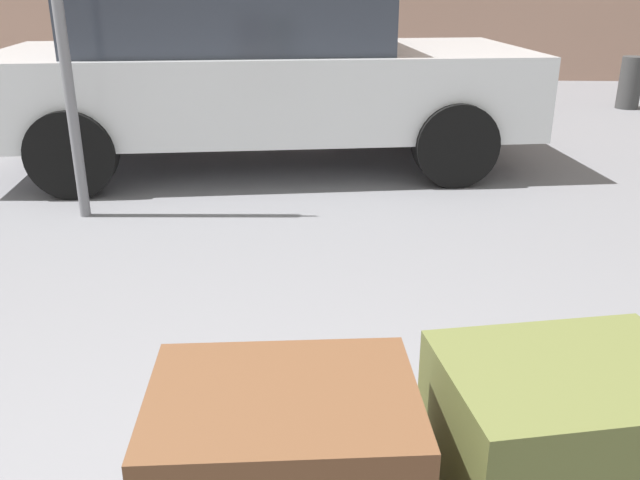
{
  "coord_description": "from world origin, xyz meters",
  "views": [
    {
      "loc": [
        0.09,
        -0.87,
        1.5
      ],
      "look_at": [
        0.0,
        1.2,
        0.69
      ],
      "focal_mm": 37.73,
      "sensor_mm": 36.0,
      "label": 1
    }
  ],
  "objects": [
    {
      "name": "bollard_kerb_mid",
      "position": [
        3.51,
        7.62,
        0.31
      ],
      "size": [
        0.27,
        0.27,
        0.62
      ],
      "primitive_type": "cylinder",
      "color": "#383838",
      "rests_on": "ground_plane"
    },
    {
      "name": "bollard_kerb_near",
      "position": [
        2.06,
        7.62,
        0.31
      ],
      "size": [
        0.27,
        0.27,
        0.62
      ],
      "primitive_type": "cylinder",
      "color": "#383838",
      "rests_on": "ground_plane"
    },
    {
      "name": "parked_car",
      "position": [
        -0.69,
        4.82,
        0.76
      ],
      "size": [
        4.52,
        2.4,
        1.42
      ],
      "color": "silver",
      "rests_on": "ground_plane"
    }
  ]
}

